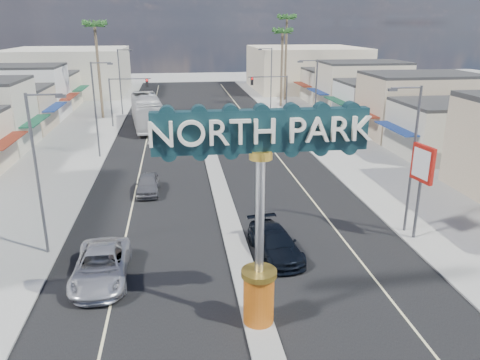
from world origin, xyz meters
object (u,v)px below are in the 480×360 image
object	(u,v)px
palm_right_far	(287,23)
suv_left	(101,266)
city_bus	(147,112)
streetlight_r_mid	(314,100)
streetlight_l_near	(39,168)
streetlight_l_far	(121,79)
bank_pylon_sign	(422,169)
car_parked_right	(285,131)
palm_right_mid	(283,35)
gateway_sign	(260,196)
palm_left_far	(95,30)
streetlight_r_near	(411,153)
car_parked_left	(148,184)
streetlight_r_far	(270,76)
traffic_signal_right	(273,90)
streetlight_l_mid	(97,105)
traffic_signal_left	(125,92)
suv_right	(275,243)

from	to	relation	value
palm_right_far	suv_left	xyz separation A→B (m)	(-22.18, -55.32, -11.59)
city_bus	streetlight_r_mid	bearing A→B (deg)	-45.78
streetlight_l_near	streetlight_l_far	distance (m)	42.00
streetlight_l_far	streetlight_r_mid	bearing A→B (deg)	-46.52
streetlight_l_far	bank_pylon_sign	bearing A→B (deg)	-63.85
car_parked_right	city_bus	bearing A→B (deg)	154.26
palm_right_mid	bank_pylon_sign	size ratio (longest dim) A/B	2.13
gateway_sign	palm_right_far	bearing A→B (deg)	75.97
palm_left_far	streetlight_r_near	bearing A→B (deg)	-59.64
car_parked_left	suv_left	bearing A→B (deg)	-97.38
city_bus	bank_pylon_sign	bearing A→B (deg)	-70.46
streetlight_r_far	suv_left	bearing A→B (deg)	-111.24
gateway_sign	car_parked_right	distance (m)	35.50
traffic_signal_right	palm_right_mid	bearing A→B (deg)	72.37
streetlight_l_mid	streetlight_l_far	size ratio (longest dim) A/B	1.00
traffic_signal_right	suv_left	distance (m)	40.89
traffic_signal_left	gateway_sign	bearing A→B (deg)	-77.67
streetlight_l_far	car_parked_right	bearing A→B (deg)	-39.60
palm_right_far	traffic_signal_left	bearing A→B (deg)	-143.33
streetlight_r_far	bank_pylon_sign	xyz separation A→B (m)	(0.25, -43.01, -0.66)
streetlight_l_mid	streetlight_r_near	distance (m)	28.90
streetlight_l_near	suv_left	size ratio (longest dim) A/B	1.58
traffic_signal_left	car_parked_right	distance (m)	20.21
streetlight_l_mid	palm_right_mid	bearing A→B (deg)	47.97
streetlight_r_near	streetlight_r_far	size ratio (longest dim) A/B	1.00
streetlight_l_mid	traffic_signal_right	bearing A→B (deg)	35.50
car_parked_right	palm_right_mid	bearing A→B (deg)	79.47
streetlight_r_mid	car_parked_left	size ratio (longest dim) A/B	2.14
streetlight_r_near	streetlight_r_far	xyz separation A→B (m)	(0.00, 42.00, 0.00)
streetlight_l_far	suv_left	bearing A→B (deg)	-85.89
streetlight_l_near	palm_left_far	world-z (taller)	palm_left_far
streetlight_l_far	streetlight_r_far	xyz separation A→B (m)	(20.87, 0.00, 0.00)
streetlight_l_far	car_parked_left	xyz separation A→B (m)	(4.93, -32.65, -4.35)
streetlight_r_mid	palm_right_far	distance (m)	33.14
streetlight_r_near	bank_pylon_sign	distance (m)	1.23
streetlight_r_mid	car_parked_right	world-z (taller)	streetlight_r_mid
streetlight_l_near	palm_left_far	size ratio (longest dim) A/B	0.69
streetlight_r_far	suv_right	size ratio (longest dim) A/B	1.74
streetlight_r_near	city_bus	size ratio (longest dim) A/B	0.66
streetlight_l_near	car_parked_right	distance (m)	32.69
gateway_sign	streetlight_l_near	world-z (taller)	gateway_sign
traffic_signal_right	car_parked_right	bearing A→B (deg)	-91.31
gateway_sign	suv_left	distance (m)	10.00
traffic_signal_right	streetlight_r_near	bearing A→B (deg)	-87.90
traffic_signal_left	streetlight_l_near	size ratio (longest dim) A/B	0.67
streetlight_l_far	suv_right	world-z (taller)	streetlight_l_far
streetlight_r_mid	traffic_signal_right	bearing A→B (deg)	95.10
traffic_signal_right	city_bus	distance (m)	16.08
streetlight_r_mid	car_parked_right	xyz separation A→B (m)	(-1.43, 5.93, -4.35)
streetlight_r_mid	suv_right	size ratio (longest dim) A/B	1.74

